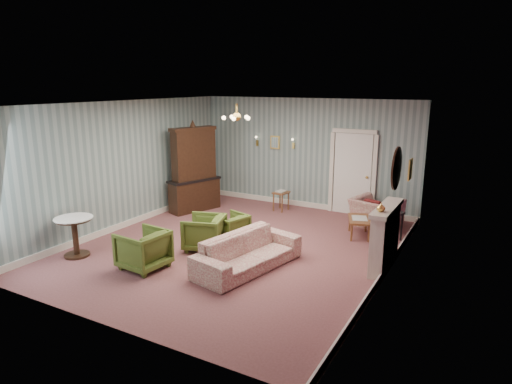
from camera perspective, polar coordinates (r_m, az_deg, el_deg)
The scene contains 27 objects.
floor at distance 9.24m, azimuth -2.30°, elevation -7.02°, with size 7.00×7.00×0.00m, color brown.
ceiling at distance 8.64m, azimuth -2.49°, elevation 11.26°, with size 7.00×7.00×0.00m, color white.
wall_back at distance 11.90m, azimuth 6.40°, elevation 4.88°, with size 6.00×6.00×0.00m, color slate.
wall_front at distance 6.20m, azimuth -19.42°, elevation -4.21°, with size 6.00×6.00×0.00m, color slate.
wall_left at distance 10.67m, azimuth -16.34°, elevation 3.36°, with size 7.00×7.00×0.00m, color slate.
wall_right at distance 7.74m, azimuth 16.96°, elevation -0.50°, with size 7.00×7.00×0.00m, color slate.
wall_right_floral at distance 7.75m, azimuth 16.86°, elevation -0.49°, with size 7.00×7.00×0.00m, color #A55269.
door at distance 11.51m, azimuth 12.26°, elevation 2.47°, with size 1.12×0.12×2.16m, color white, non-canonical shape.
olive_chair_a at distance 8.34m, azimuth -14.24°, elevation -6.90°, with size 0.77×0.72×0.79m, color #4A5E21.
olive_chair_b at distance 9.04m, azimuth -6.64°, elevation -4.97°, with size 0.75×0.70×0.77m, color #4A5E21.
olive_chair_c at distance 9.44m, azimuth -3.35°, elevation -4.42°, with size 0.64×0.60×0.66m, color #4A5E21.
sofa_chintz at distance 8.07m, azimuth -1.04°, elevation -6.96°, with size 2.16×0.63×0.84m, color #923B3E.
wingback_chair at distance 10.72m, azimuth 15.16°, elevation -1.99°, with size 1.04×0.67×0.91m, color #923B3E.
dresser at distance 11.65m, azimuth -7.97°, elevation 3.19°, with size 0.48×1.39×2.32m, color black, non-canonical shape.
fireplace at distance 8.39m, azimuth 16.20°, elevation -5.56°, with size 0.30×1.40×1.16m, color beige, non-canonical shape.
mantel_vase at distance 7.83m, azimuth 15.71°, elevation -1.90°, with size 0.15×0.15×0.15m, color gold.
oval_mirror at distance 8.05m, azimuth 17.49°, elevation 2.91°, with size 0.04×0.76×0.84m, color white, non-canonical shape.
framed_print at distance 9.40m, azimuth 19.13°, elevation 2.73°, with size 0.04×0.34×0.42m, color gold, non-canonical shape.
coffee_table at distance 10.04m, azimuth 13.05°, elevation -4.40°, with size 0.45×0.81×0.41m, color brown, non-canonical shape.
side_table_black at distance 9.87m, azimuth 16.83°, elevation -4.27°, with size 0.43×0.43×0.64m, color black, non-canonical shape.
pedestal_table at distance 9.31m, azimuth -22.13°, elevation -5.33°, with size 0.72×0.72×0.79m, color black, non-canonical shape.
nesting_table at distance 11.72m, azimuth 3.22°, elevation -1.07°, with size 0.33×0.42×0.55m, color brown, non-canonical shape.
gilt_mirror_back at distance 12.20m, azimuth 2.43°, elevation 6.36°, with size 0.28×0.06×0.36m, color gold, non-canonical shape.
sconce_left at distance 12.44m, azimuth 0.10°, elevation 6.52°, with size 0.16×0.12×0.30m, color gold, non-canonical shape.
sconce_right at distance 11.95m, azimuth 4.76°, elevation 6.17°, with size 0.16×0.12×0.30m, color gold, non-canonical shape.
chandelier at distance 8.66m, azimuth -2.47°, elevation 9.47°, with size 0.56×0.56×0.36m, color gold, non-canonical shape.
burgundy_cushion at distance 10.58m, azimuth 14.71°, elevation -2.01°, with size 0.38×0.10×0.38m, color maroon.
Camera 1 is at (4.48, -7.37, 3.29)m, focal length 31.25 mm.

